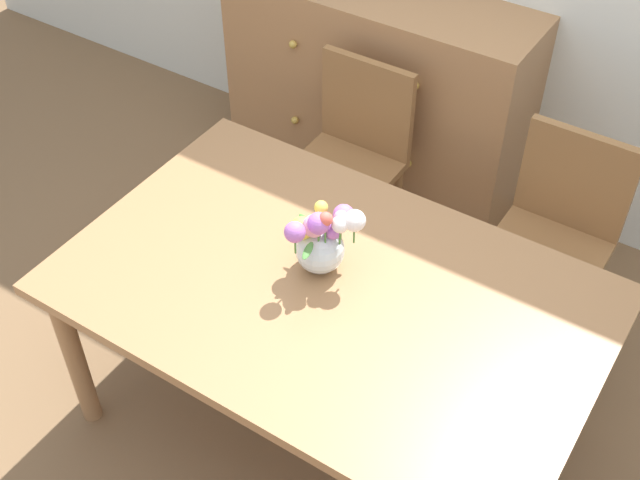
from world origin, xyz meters
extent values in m
plane|color=brown|center=(0.00, 0.00, 0.00)|extent=(12.00, 12.00, 0.00)
cube|color=#9E7047|center=(0.00, 0.00, 0.72)|extent=(1.69, 1.08, 0.04)
cylinder|color=#9E7047|center=(-0.77, -0.46, 0.35)|extent=(0.07, 0.07, 0.70)
cylinder|color=#9E7047|center=(-0.77, 0.46, 0.35)|extent=(0.07, 0.07, 0.70)
cylinder|color=#9E7047|center=(0.77, 0.46, 0.35)|extent=(0.07, 0.07, 0.70)
cube|color=olive|center=(-0.45, 0.80, 0.46)|extent=(0.42, 0.42, 0.04)
cylinder|color=olive|center=(-0.27, 0.62, 0.22)|extent=(0.04, 0.04, 0.44)
cylinder|color=olive|center=(-0.63, 0.62, 0.22)|extent=(0.04, 0.04, 0.44)
cylinder|color=olive|center=(-0.27, 0.98, 0.22)|extent=(0.04, 0.04, 0.44)
cylinder|color=olive|center=(-0.63, 0.98, 0.22)|extent=(0.04, 0.04, 0.44)
cube|color=olive|center=(-0.45, 0.99, 0.69)|extent=(0.42, 0.04, 0.42)
cube|color=olive|center=(0.45, 0.80, 0.46)|extent=(0.42, 0.42, 0.04)
cylinder|color=olive|center=(0.63, 0.62, 0.22)|extent=(0.04, 0.04, 0.44)
cylinder|color=olive|center=(0.27, 0.62, 0.22)|extent=(0.04, 0.04, 0.44)
cylinder|color=olive|center=(0.63, 0.98, 0.22)|extent=(0.04, 0.04, 0.44)
cylinder|color=olive|center=(0.27, 0.98, 0.22)|extent=(0.04, 0.04, 0.44)
cube|color=olive|center=(0.45, 0.99, 0.69)|extent=(0.42, 0.04, 0.42)
cube|color=#9E7047|center=(-0.59, 1.33, 0.50)|extent=(1.40, 0.44, 1.00)
sphere|color=#B7933D|center=(-0.89, 1.10, 0.78)|extent=(0.04, 0.04, 0.04)
sphere|color=#B7933D|center=(-0.29, 1.10, 0.78)|extent=(0.04, 0.04, 0.04)
sphere|color=#B7933D|center=(-0.89, 1.10, 0.38)|extent=(0.04, 0.04, 0.04)
sphere|color=#B7933D|center=(-0.29, 1.10, 0.38)|extent=(0.04, 0.04, 0.04)
sphere|color=silver|center=(-0.08, 0.05, 0.82)|extent=(0.16, 0.16, 0.16)
sphere|color=#B266C6|center=(-0.10, -0.05, 0.96)|extent=(0.07, 0.07, 0.07)
cylinder|color=#478438|center=(-0.10, -0.05, 0.92)|extent=(0.01, 0.01, 0.09)
sphere|color=#B266C6|center=(-0.04, 0.14, 0.92)|extent=(0.07, 0.07, 0.07)
cylinder|color=#478438|center=(-0.04, 0.14, 0.90)|extent=(0.01, 0.01, 0.05)
sphere|color=#EFD14C|center=(-0.11, 0.11, 0.93)|extent=(0.04, 0.04, 0.04)
cylinder|color=#478438|center=(-0.11, 0.11, 0.90)|extent=(0.01, 0.01, 0.06)
sphere|color=#EA9EBC|center=(-0.08, 0.03, 0.93)|extent=(0.07, 0.07, 0.07)
cylinder|color=#478438|center=(-0.08, 0.03, 0.90)|extent=(0.01, 0.01, 0.06)
sphere|color=white|center=(-0.01, 0.06, 0.95)|extent=(0.05, 0.05, 0.05)
cylinder|color=#478438|center=(-0.01, 0.06, 0.91)|extent=(0.01, 0.01, 0.08)
sphere|color=#EFD14C|center=(-0.12, 0.02, 0.91)|extent=(0.07, 0.07, 0.07)
cylinder|color=#478438|center=(-0.12, 0.02, 0.89)|extent=(0.01, 0.01, 0.03)
sphere|color=white|center=(0.03, 0.09, 0.96)|extent=(0.07, 0.07, 0.07)
cylinder|color=#478438|center=(0.03, 0.09, 0.92)|extent=(0.01, 0.01, 0.09)
sphere|color=#E55B4C|center=(-0.04, 0.03, 0.98)|extent=(0.05, 0.05, 0.05)
cylinder|color=#478438|center=(-0.04, 0.03, 0.93)|extent=(0.01, 0.01, 0.11)
sphere|color=#EA9EBC|center=(-0.02, 0.08, 0.96)|extent=(0.05, 0.05, 0.05)
cylinder|color=#478438|center=(-0.02, 0.08, 0.92)|extent=(0.01, 0.01, 0.09)
sphere|color=#B266C6|center=(-0.06, 0.02, 0.96)|extent=(0.07, 0.07, 0.07)
cylinder|color=#478438|center=(-0.06, 0.02, 0.92)|extent=(0.01, 0.01, 0.09)
sphere|color=#B266C6|center=(-0.03, 0.06, 0.91)|extent=(0.06, 0.06, 0.06)
cylinder|color=#478438|center=(-0.03, 0.06, 0.89)|extent=(0.01, 0.01, 0.04)
ellipsoid|color=#478438|center=(-0.02, 0.12, 0.89)|extent=(0.06, 0.07, 0.03)
ellipsoid|color=#478438|center=(-0.10, 0.01, 0.92)|extent=(0.06, 0.07, 0.04)
ellipsoid|color=#478438|center=(-0.14, 0.08, 0.88)|extent=(0.07, 0.04, 0.04)
ellipsoid|color=#478438|center=(-0.06, -0.04, 0.90)|extent=(0.04, 0.07, 0.02)
camera|label=1|loc=(0.93, -1.51, 2.62)|focal=46.16mm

